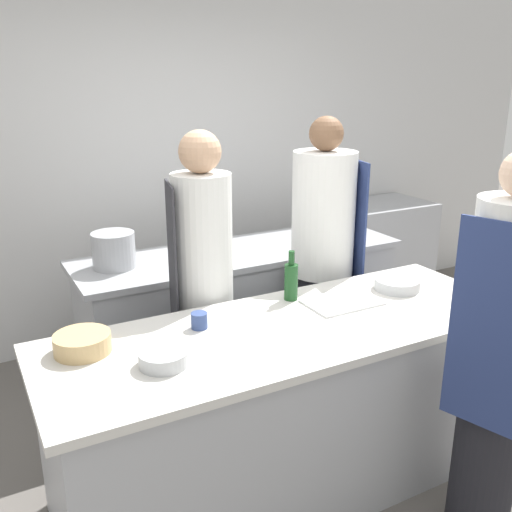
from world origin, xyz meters
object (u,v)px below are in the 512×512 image
at_px(bottle_olive_oil, 505,289).
at_px(bowl_ceramic_blue, 82,343).
at_px(oven_range, 376,253).
at_px(bowl_mixing_large, 163,358).
at_px(bottle_vinegar, 291,280).
at_px(chef_at_stove, 322,262).
at_px(stockpot, 114,250).
at_px(chef_at_pass_far, 203,290).
at_px(chef_at_prep_near, 499,357).
at_px(bottle_wine, 472,279).
at_px(bowl_prep_small, 397,284).
at_px(cup, 199,321).

xyz_separation_m(bottle_olive_oil, bowl_ceramic_blue, (-2.02, 0.51, -0.05)).
distance_m(oven_range, bowl_mixing_large, 3.30).
bearing_deg(bottle_olive_oil, bottle_vinegar, 146.66).
height_order(chef_at_stove, stockpot, chef_at_stove).
xyz_separation_m(oven_range, chef_at_pass_far, (-2.22, -1.16, 0.44)).
height_order(bottle_olive_oil, bowl_ceramic_blue, bottle_olive_oil).
xyz_separation_m(chef_at_prep_near, bottle_olive_oil, (0.49, 0.38, 0.09)).
height_order(bottle_olive_oil, bottle_wine, bottle_wine).
xyz_separation_m(chef_at_prep_near, bottle_wine, (0.41, 0.53, 0.11)).
height_order(bottle_vinegar, stockpot, bottle_vinegar).
distance_m(chef_at_prep_near, bottle_wine, 0.68).
xyz_separation_m(bottle_olive_oil, bottle_wine, (-0.08, 0.15, 0.02)).
xyz_separation_m(oven_range, bowl_prep_small, (-1.26, -1.64, 0.46)).
height_order(bottle_wine, bowl_mixing_large, bottle_wine).
bearing_deg(chef_at_pass_far, cup, 167.48).
xyz_separation_m(chef_at_pass_far, bowl_prep_small, (0.96, -0.48, 0.02)).
xyz_separation_m(bottle_olive_oil, bowl_mixing_large, (-1.75, 0.24, -0.06)).
bearing_deg(bowl_ceramic_blue, oven_range, 28.03).
height_order(oven_range, bottle_vinegar, bottle_vinegar).
distance_m(chef_at_prep_near, stockpot, 2.24).
distance_m(chef_at_prep_near, bottle_olive_oil, 0.63).
bearing_deg(stockpot, bottle_vinegar, -54.91).
xyz_separation_m(bowl_ceramic_blue, cup, (0.54, -0.01, -0.00)).
bearing_deg(chef_at_prep_near, bottle_olive_oil, -69.56).
height_order(oven_range, chef_at_pass_far, chef_at_pass_far).
distance_m(chef_at_stove, bowl_mixing_large, 1.54).
height_order(bottle_wine, stockpot, bottle_wine).
relative_size(chef_at_pass_far, bottle_olive_oil, 7.52).
height_order(bottle_vinegar, bowl_ceramic_blue, bottle_vinegar).
xyz_separation_m(bottle_olive_oil, cup, (-1.48, 0.50, -0.05)).
distance_m(chef_at_stove, bottle_wine, 0.94).
height_order(chef_at_prep_near, bowl_mixing_large, chef_at_prep_near).
distance_m(bowl_mixing_large, bowl_ceramic_blue, 0.38).
xyz_separation_m(bottle_vinegar, bowl_ceramic_blue, (-1.10, -0.09, -0.06)).
bearing_deg(cup, chef_at_stove, 26.02).
height_order(chef_at_stove, bottle_wine, chef_at_stove).
xyz_separation_m(oven_range, stockpot, (-2.54, -0.52, 0.54)).
height_order(bowl_mixing_large, stockpot, stockpot).
bearing_deg(bowl_mixing_large, chef_at_prep_near, -25.95).
height_order(chef_at_prep_near, cup, chef_at_prep_near).
bearing_deg(chef_at_pass_far, bowl_prep_small, -103.43).
bearing_deg(bowl_mixing_large, oven_range, 34.49).
xyz_separation_m(chef_at_stove, stockpot, (-1.17, 0.55, 0.10)).
bearing_deg(bottle_wine, cup, 165.98).
xyz_separation_m(bottle_vinegar, bowl_mixing_large, (-0.84, -0.36, -0.07)).
height_order(bottle_olive_oil, bottle_vinegar, bottle_vinegar).
distance_m(chef_at_stove, stockpot, 1.30).
xyz_separation_m(chef_at_stove, chef_at_pass_far, (-0.85, -0.09, 0.00)).
height_order(bowl_mixing_large, cup, cup).
bearing_deg(cup, bowl_mixing_large, -135.81).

